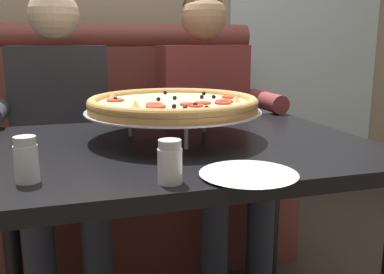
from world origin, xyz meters
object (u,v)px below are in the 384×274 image
Objects in this scene: booth_bench at (131,169)px; shaker_oregano at (26,163)px; plate_near_left at (249,171)px; diner_left at (61,122)px; shaker_parmesan at (170,165)px; dining_table at (175,173)px; patio_chair at (266,101)px; pizza at (173,105)px; diner_right at (209,114)px.

shaker_oregano is (-0.40, -1.16, 0.38)m from booth_bench.
diner_left is at bearing 112.37° from plate_near_left.
shaker_oregano is at bearing -94.84° from diner_left.
plate_near_left is (0.18, -0.00, -0.03)m from shaker_parmesan.
dining_table is 0.40m from shaker_parmesan.
dining_table is (0.00, -0.89, 0.25)m from booth_bench.
diner_left reaches higher than plate_near_left.
patio_chair is (1.82, 2.49, -0.26)m from shaker_oregano.
dining_table is at bearing -62.52° from diner_left.
pizza is (0.01, 0.07, 0.20)m from dining_table.
diner_left reaches higher than patio_chair.
shaker_oregano is 0.45× the size of plate_near_left.
patio_chair is at bearing 55.75° from diner_right.
dining_table is 12.33× the size of shaker_parmesan.
diner_right is 1.02m from plate_near_left.
diner_right is 1.08m from shaker_parmesan.
shaker_oregano is at bearing 161.94° from shaker_parmesan.
pizza reaches higher than dining_table.
diner_left reaches higher than dining_table.
booth_bench is at bearing 70.82° from shaker_oregano.
booth_bench is at bearing 90.00° from dining_table.
patio_chair is at bearing 43.28° from booth_bench.
diner_right reaches higher than dining_table.
dining_table is at bearing -101.08° from pizza.
booth_bench is 0.52m from diner_left.
patio_chair is (1.09, 1.60, -0.19)m from diner_right.
diner_left and diner_right have the same top height.
diner_right is 0.65m from pizza.
booth_bench reaches higher than dining_table.
booth_bench is at bearing 93.65° from plate_near_left.
dining_table is 5.20× the size of plate_near_left.
booth_bench is 0.52m from diner_right.
pizza reaches higher than shaker_parmesan.
shaker_oregano is 0.31m from shaker_parmesan.
booth_bench is at bearing -136.72° from patio_chair.
booth_bench is 0.94m from pizza.
booth_bench is 15.05× the size of shaker_parmesan.
plate_near_left is at bearing -104.02° from diner_right.
dining_table is at bearing -90.00° from booth_bench.
pizza reaches higher than plate_near_left.
pizza is 0.45m from shaker_parmesan.
diner_left is 0.65m from diner_right.
dining_table is 2.16× the size of pizza.
pizza is at bearing -58.66° from diner_left.
diner_left reaches higher than pizza.
dining_table is 0.71m from diner_left.
diner_right is (0.33, -0.27, 0.31)m from booth_bench.
booth_bench is 1.14× the size of diner_right.
dining_table is 11.60× the size of shaker_oregano.
pizza is at bearing 38.50° from shaker_oregano.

